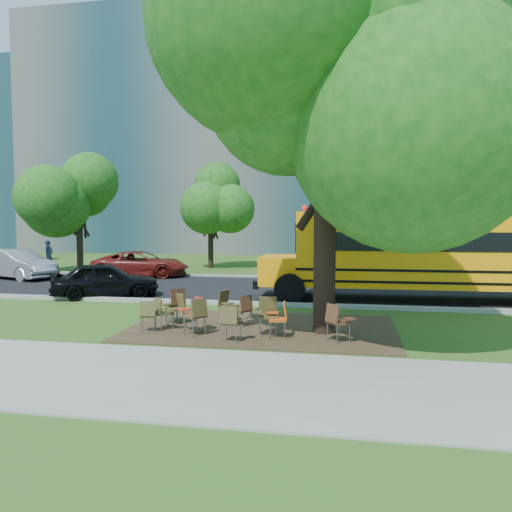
% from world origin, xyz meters
% --- Properties ---
extents(ground, '(160.00, 160.00, 0.00)m').
position_xyz_m(ground, '(0.00, 0.00, 0.00)').
color(ground, '#314A17').
rests_on(ground, ground).
extents(sidewalk, '(60.00, 4.00, 0.04)m').
position_xyz_m(sidewalk, '(0.00, -5.00, 0.02)').
color(sidewalk, gray).
rests_on(sidewalk, ground).
extents(dirt_patch, '(7.00, 4.50, 0.03)m').
position_xyz_m(dirt_patch, '(1.00, -0.50, 0.01)').
color(dirt_patch, '#382819').
rests_on(dirt_patch, ground).
extents(asphalt_road, '(80.00, 8.00, 0.04)m').
position_xyz_m(asphalt_road, '(0.00, 7.00, 0.02)').
color(asphalt_road, black).
rests_on(asphalt_road, ground).
extents(kerb_near, '(80.00, 0.25, 0.14)m').
position_xyz_m(kerb_near, '(0.00, 3.00, 0.07)').
color(kerb_near, gray).
rests_on(kerb_near, ground).
extents(kerb_far, '(80.00, 0.25, 0.14)m').
position_xyz_m(kerb_far, '(0.00, 11.10, 0.07)').
color(kerb_far, gray).
rests_on(kerb_far, ground).
extents(building_main, '(38.00, 16.00, 22.00)m').
position_xyz_m(building_main, '(-8.00, 36.00, 11.00)').
color(building_main, '#61605C').
rests_on(building_main, ground).
extents(bg_tree_0, '(5.20, 5.20, 7.18)m').
position_xyz_m(bg_tree_0, '(-12.00, 13.00, 4.57)').
color(bg_tree_0, black).
rests_on(bg_tree_0, ground).
extents(bg_tree_2, '(4.80, 4.80, 6.62)m').
position_xyz_m(bg_tree_2, '(-5.00, 16.00, 4.21)').
color(bg_tree_2, black).
rests_on(bg_tree_2, ground).
extents(bg_tree_3, '(5.60, 5.60, 7.84)m').
position_xyz_m(bg_tree_3, '(8.00, 14.00, 5.03)').
color(bg_tree_3, black).
rests_on(bg_tree_3, ground).
extents(main_tree, '(7.20, 7.20, 9.43)m').
position_xyz_m(main_tree, '(2.66, -0.76, 5.82)').
color(main_tree, black).
rests_on(main_tree, ground).
extents(school_bus, '(13.19, 3.29, 3.21)m').
position_xyz_m(school_bus, '(7.21, 5.00, 1.85)').
color(school_bus, '#FF9C08').
rests_on(school_bus, ground).
extents(chair_0, '(0.57, 0.61, 0.84)m').
position_xyz_m(chair_0, '(-1.77, -1.51, 0.52)').
color(chair_0, '#504A22').
rests_on(chair_0, ground).
extents(chair_1, '(0.75, 0.59, 0.87)m').
position_xyz_m(chair_1, '(-1.52, -1.22, 0.54)').
color(chair_1, '#4F4422').
rests_on(chair_1, ground).
extents(chair_2, '(0.65, 0.83, 0.97)m').
position_xyz_m(chair_2, '(-0.44, -1.67, 0.60)').
color(chair_2, '#453A1E').
rests_on(chair_2, ground).
extents(chair_3, '(0.77, 0.61, 0.90)m').
position_xyz_m(chair_3, '(-0.61, -1.25, 0.56)').
color(chair_3, red).
rests_on(chair_3, ground).
extents(chair_4, '(0.61, 0.53, 0.89)m').
position_xyz_m(chair_4, '(0.56, -2.20, 0.55)').
color(chair_4, '#463D1E').
rests_on(chair_4, ground).
extents(chair_5, '(0.66, 0.68, 0.97)m').
position_xyz_m(chair_5, '(1.26, -1.31, 0.60)').
color(chair_5, '#47411E').
rests_on(chair_5, ground).
extents(chair_6, '(0.58, 0.60, 0.91)m').
position_xyz_m(chair_6, '(1.62, -1.53, 0.56)').
color(chair_6, '#B84713').
rests_on(chair_6, ground).
extents(chair_7, '(0.80, 0.63, 0.94)m').
position_xyz_m(chair_7, '(3.02, -1.79, 0.58)').
color(chair_7, '#51301C').
rests_on(chair_7, ground).
extents(chair_8, '(0.66, 0.84, 0.97)m').
position_xyz_m(chair_8, '(-1.53, -0.10, 0.60)').
color(chair_8, '#3F2316').
rests_on(chair_8, ground).
extents(chair_9, '(0.74, 0.58, 0.86)m').
position_xyz_m(chair_9, '(-1.43, -0.43, 0.53)').
color(chair_9, brown).
rests_on(chair_9, ground).
extents(chair_10, '(0.59, 0.75, 0.91)m').
position_xyz_m(chair_10, '(-0.12, 0.11, 0.56)').
color(chair_10, '#483C1F').
rests_on(chair_10, ground).
extents(chair_11, '(0.60, 0.75, 0.88)m').
position_xyz_m(chair_11, '(0.48, -0.40, 0.54)').
color(chair_11, '#4B2B1B').
rests_on(chair_11, ground).
extents(black_car, '(4.19, 3.01, 1.32)m').
position_xyz_m(black_car, '(-5.69, 3.81, 0.66)').
color(black_car, black).
rests_on(black_car, ground).
extents(bg_car_silver, '(4.73, 3.03, 1.47)m').
position_xyz_m(bg_car_silver, '(-12.79, 8.50, 0.74)').
color(bg_car_silver, gray).
rests_on(bg_car_silver, ground).
extents(bg_car_red, '(5.04, 2.80, 1.33)m').
position_xyz_m(bg_car_red, '(-7.16, 10.48, 0.67)').
color(bg_car_red, '#621510').
rests_on(bg_car_red, ground).
extents(pedestrian_a, '(0.47, 0.67, 1.72)m').
position_xyz_m(pedestrian_a, '(-14.27, 13.42, 0.86)').
color(pedestrian_a, navy).
rests_on(pedestrian_a, ground).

